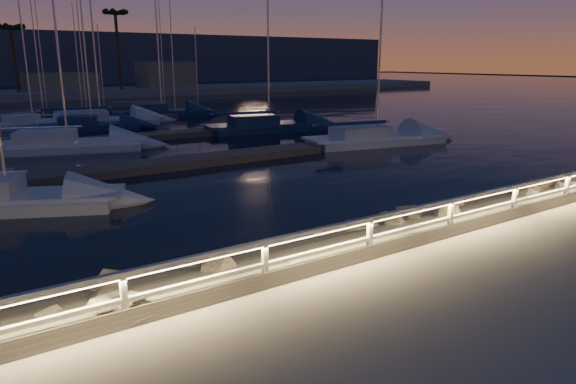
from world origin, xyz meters
The scene contains 16 objects.
ground centered at (0.00, 0.00, 0.00)m, with size 400.00×400.00×0.00m, color gray.
harbor_water centered at (0.00, 31.22, -0.97)m, with size 400.00×440.00×0.60m.
guard_rail centered at (-0.07, 0.00, 0.77)m, with size 44.11×0.12×1.06m.
riprap centered at (-0.52, 1.50, -0.22)m, with size 33.08×2.90×1.33m.
floating_docks centered at (0.00, 32.50, -0.40)m, with size 22.00×36.00×0.40m.
far_shore centered at (-0.12, 74.05, 0.29)m, with size 160.00×14.00×5.20m.
palm_center centered at (2.00, 73.00, 8.78)m, with size 3.00×3.00×9.70m.
palm_right centered at (16.00, 72.00, 11.03)m, with size 3.00×3.00×12.20m.
sailboat_b centered at (-5.93, 12.09, -0.15)m, with size 8.19×5.32×13.64m.
sailboat_c centered at (-1.48, 24.18, -0.13)m, with size 9.47×5.50×15.55m.
sailboat_d centered at (15.77, 15.72, -0.14)m, with size 9.96×4.62×16.27m.
sailboat_g centered at (2.15, 33.37, -0.18)m, with size 8.05×4.33×13.17m.
sailboat_h centered at (13.36, 25.16, -0.14)m, with size 10.09×4.67×16.48m.
sailboat_j centered at (-1.39, 37.85, -0.19)m, with size 7.27×3.25×11.99m.
sailboat_k centered at (10.28, 39.98, -0.14)m, with size 9.48×4.79×15.50m.
sailboat_l centered at (3.40, 35.85, -0.13)m, with size 10.18×4.06×16.75m.
Camera 1 is at (-7.28, -8.77, 4.74)m, focal length 32.00 mm.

